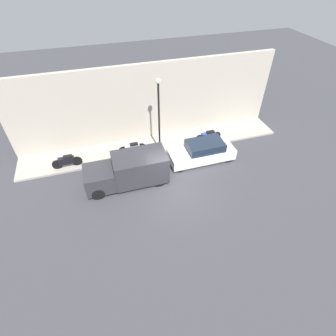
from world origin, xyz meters
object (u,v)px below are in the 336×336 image
(delivery_van, at_px, (128,170))
(streetlamp, at_px, (159,108))
(parked_car, at_px, (202,152))
(scooter_silver, at_px, (132,148))
(motorcycle_black, at_px, (67,161))
(motorcycle_blue, at_px, (208,135))

(delivery_van, height_order, streetlamp, streetlamp)
(parked_car, height_order, scooter_silver, parked_car)
(streetlamp, bearing_deg, parked_car, -124.60)
(parked_car, relative_size, delivery_van, 0.89)
(motorcycle_black, bearing_deg, motorcycle_blue, -89.24)
(motorcycle_blue, height_order, streetlamp, streetlamp)
(scooter_silver, distance_m, motorcycle_black, 4.31)
(parked_car, xyz_separation_m, motorcycle_blue, (1.83, -1.26, -0.13))
(motorcycle_blue, bearing_deg, scooter_silver, 88.89)
(delivery_van, bearing_deg, parked_car, -81.64)
(scooter_silver, bearing_deg, motorcycle_blue, -91.11)
(delivery_van, xyz_separation_m, motorcycle_blue, (2.58, -6.35, -0.45))
(delivery_van, relative_size, motorcycle_blue, 2.51)
(scooter_silver, xyz_separation_m, motorcycle_black, (-0.24, 4.30, 0.05))
(delivery_van, bearing_deg, motorcycle_blue, -67.92)
(motorcycle_black, distance_m, streetlamp, 6.77)
(delivery_van, relative_size, streetlamp, 0.94)
(motorcycle_black, xyz_separation_m, streetlamp, (-0.00, -6.17, 2.79))
(streetlamp, bearing_deg, motorcycle_blue, -87.93)
(motorcycle_black, height_order, motorcycle_blue, motorcycle_black)
(delivery_van, xyz_separation_m, scooter_silver, (2.69, -0.76, -0.43))
(parked_car, height_order, streetlamp, streetlamp)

